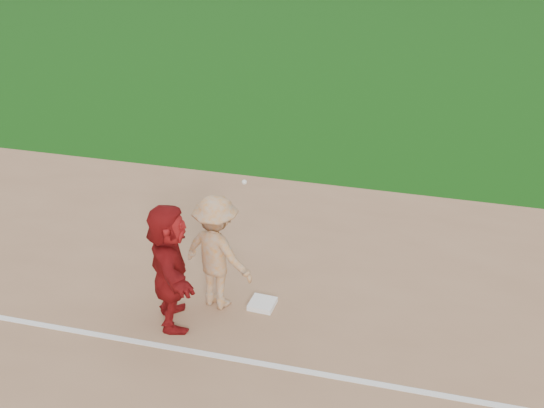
# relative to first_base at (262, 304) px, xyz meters

# --- Properties ---
(ground) EXTENTS (160.00, 160.00, 0.00)m
(ground) POSITION_rel_first_base_xyz_m (-0.11, -0.50, -0.06)
(ground) COLOR #124A0E
(ground) RESTS_ON ground
(foul_line) EXTENTS (60.00, 0.10, 0.01)m
(foul_line) POSITION_rel_first_base_xyz_m (-0.11, -1.30, -0.04)
(foul_line) COLOR white
(foul_line) RESTS_ON infield_dirt
(first_base) EXTENTS (0.41, 0.41, 0.09)m
(first_base) POSITION_rel_first_base_xyz_m (0.00, 0.00, 0.00)
(first_base) COLOR white
(first_base) RESTS_ON infield_dirt
(base_runner) EXTENTS (1.33, 1.90, 1.98)m
(base_runner) POSITION_rel_first_base_xyz_m (-1.20, -0.70, 0.95)
(base_runner) COLOR maroon
(base_runner) RESTS_ON infield_dirt
(first_base_play) EXTENTS (1.37, 1.05, 2.24)m
(first_base_play) POSITION_rel_first_base_xyz_m (-0.68, -0.09, 0.89)
(first_base_play) COLOR #A0A0A3
(first_base_play) RESTS_ON infield_dirt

